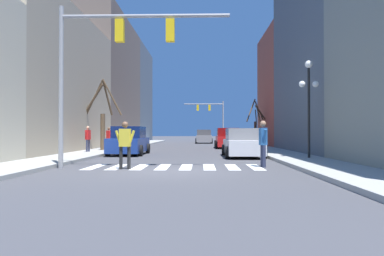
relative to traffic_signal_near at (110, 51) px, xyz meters
name	(u,v)px	position (x,y,z in m)	size (l,w,h in m)	color
ground_plane	(171,171)	(2.40, -0.91, -4.44)	(240.00, 240.00, 0.00)	#424247
sidewalk_left	(9,169)	(-3.33, -0.91, -4.36)	(2.47, 90.00, 0.15)	#9E9E99
sidewalk_right	(337,169)	(8.13, -0.91, -4.36)	(2.47, 90.00, 0.15)	#9E9E99
building_row_left	(92,87)	(-7.56, 23.49, 1.49)	(6.00, 54.10, 13.67)	#BCB299
building_row_right	(341,68)	(12.37, 10.01, 0.99)	(6.00, 32.46, 12.28)	gray
crosswalk_stripes	(175,167)	(2.40, 0.70, -4.43)	(6.75, 2.60, 0.01)	white
traffic_signal_near	(110,51)	(0.00, 0.00, 0.00)	(6.44, 0.28, 6.13)	gray
traffic_signal_far	(212,113)	(5.00, 40.76, -0.19)	(5.80, 0.28, 5.91)	gray
street_lamp_right_corner	(309,89)	(8.59, 4.03, -1.02)	(0.95, 0.36, 4.65)	black
car_at_intersection	(204,137)	(3.79, 32.87, -3.65)	(2.10, 4.67, 1.69)	gray
car_parked_right_far	(129,142)	(-0.93, 8.59, -3.64)	(2.09, 4.69, 1.71)	navy
car_parked_left_near	(243,143)	(5.72, 6.77, -3.70)	(2.11, 4.87, 1.58)	silver
car_driving_away_lane	(228,139)	(5.70, 18.21, -3.64)	(2.15, 4.35, 1.72)	red
pedestrian_on_right_sidewalk	(109,136)	(-3.44, 13.71, -3.35)	(0.58, 0.50, 1.59)	#7A705B
pedestrian_crossing_street	(88,137)	(-3.66, 9.31, -3.34)	(0.27, 0.69, 1.60)	#282D47
pedestrian_on_left_sidewalk	(125,141)	(0.63, -0.23, -3.40)	(0.76, 0.25, 1.76)	black
pedestrian_near_right_corner	(263,140)	(5.86, 0.76, -3.36)	(0.28, 0.78, 1.81)	#282D47
street_tree_right_far	(256,123)	(8.51, 20.48, -2.25)	(2.27, 1.81, 4.31)	#473828
street_tree_left_far	(102,117)	(-3.43, 11.71, -2.03)	(2.82, 0.96, 4.89)	brown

